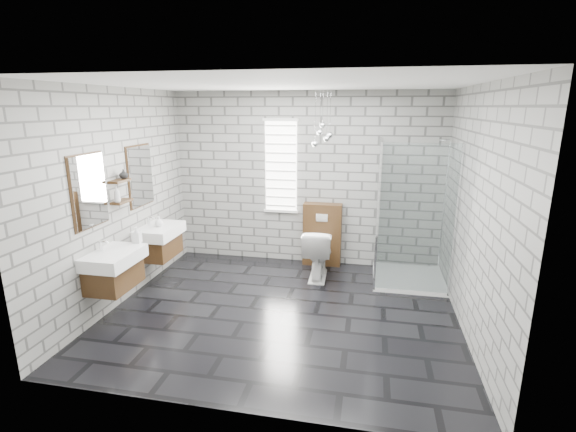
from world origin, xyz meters
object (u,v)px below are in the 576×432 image
(cistern_panel, at_px, (322,234))
(toilet, at_px, (318,253))
(shower_enclosure, at_px, (404,250))
(vanity_right, at_px, (157,232))
(vanity_left, at_px, (111,259))

(cistern_panel, relative_size, toilet, 1.33)
(shower_enclosure, bearing_deg, cistern_panel, 156.99)
(vanity_right, bearing_deg, cistern_panel, 28.37)
(cistern_panel, bearing_deg, vanity_left, -134.12)
(cistern_panel, xyz_separation_m, shower_enclosure, (1.22, -0.52, 0.00))
(vanity_right, distance_m, toilet, 2.32)
(shower_enclosure, bearing_deg, vanity_right, -168.95)
(vanity_right, height_order, shower_enclosure, shower_enclosure)
(vanity_right, relative_size, shower_enclosure, 0.77)
(vanity_right, relative_size, toilet, 2.09)
(vanity_left, relative_size, shower_enclosure, 0.77)
(shower_enclosure, bearing_deg, toilet, -179.18)
(vanity_left, height_order, shower_enclosure, shower_enclosure)
(vanity_right, bearing_deg, shower_enclosure, 11.05)
(shower_enclosure, xyz_separation_m, toilet, (-1.22, -0.02, -0.13))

